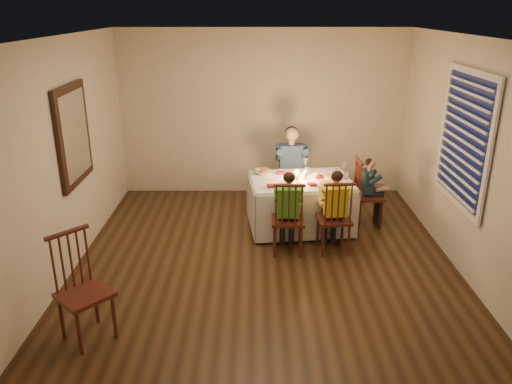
{
  "coord_description": "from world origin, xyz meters",
  "views": [
    {
      "loc": [
        -0.12,
        -5.31,
        2.89
      ],
      "look_at": [
        -0.11,
        0.15,
        0.85
      ],
      "focal_mm": 35.0,
      "sensor_mm": 36.0,
      "label": 1
    }
  ],
  "objects_px": {
    "chair_near_left": "(287,251)",
    "adult": "(290,207)",
    "chair_adult": "(290,207)",
    "child_teal": "(366,224)",
    "child_green": "(287,251)",
    "dining_table": "(300,193)",
    "chair_end": "(366,224)",
    "child_yellow": "(332,250)",
    "serving_bowl": "(263,172)",
    "chair_extra": "(91,337)",
    "chair_near_right": "(332,250)"
  },
  "relations": [
    {
      "from": "serving_bowl",
      "to": "child_teal",
      "type": "bearing_deg",
      "value": -4.98
    },
    {
      "from": "chair_adult",
      "to": "chair_end",
      "type": "relative_size",
      "value": 1.0
    },
    {
      "from": "chair_extra",
      "to": "child_teal",
      "type": "relative_size",
      "value": 1.07
    },
    {
      "from": "dining_table",
      "to": "chair_near_left",
      "type": "height_order",
      "value": "dining_table"
    },
    {
      "from": "chair_end",
      "to": "serving_bowl",
      "type": "distance_m",
      "value": 1.65
    },
    {
      "from": "chair_near_left",
      "to": "adult",
      "type": "bearing_deg",
      "value": -93.77
    },
    {
      "from": "chair_near_left",
      "to": "chair_end",
      "type": "xyz_separation_m",
      "value": [
        1.17,
        0.83,
        0.0
      ]
    },
    {
      "from": "chair_end",
      "to": "child_yellow",
      "type": "bearing_deg",
      "value": 140.44
    },
    {
      "from": "adult",
      "to": "child_teal",
      "type": "relative_size",
      "value": 1.29
    },
    {
      "from": "chair_near_left",
      "to": "chair_adult",
      "type": "bearing_deg",
      "value": -93.77
    },
    {
      "from": "chair_extra",
      "to": "adult",
      "type": "xyz_separation_m",
      "value": [
        2.07,
        3.2,
        0.0
      ]
    },
    {
      "from": "chair_near_right",
      "to": "child_teal",
      "type": "distance_m",
      "value": 1.0
    },
    {
      "from": "chair_extra",
      "to": "child_green",
      "type": "xyz_separation_m",
      "value": [
        1.94,
        1.73,
        0.0
      ]
    },
    {
      "from": "adult",
      "to": "child_green",
      "type": "xyz_separation_m",
      "value": [
        -0.13,
        -1.47,
        0.0
      ]
    },
    {
      "from": "dining_table",
      "to": "serving_bowl",
      "type": "distance_m",
      "value": 0.6
    },
    {
      "from": "chair_end",
      "to": "chair_extra",
      "type": "xyz_separation_m",
      "value": [
        -3.11,
        -2.56,
        0.0
      ]
    },
    {
      "from": "chair_near_left",
      "to": "chair_extra",
      "type": "bearing_deg",
      "value": 43.2
    },
    {
      "from": "chair_end",
      "to": "child_green",
      "type": "relative_size",
      "value": 0.91
    },
    {
      "from": "dining_table",
      "to": "chair_near_left",
      "type": "relative_size",
      "value": 1.52
    },
    {
      "from": "adult",
      "to": "child_green",
      "type": "height_order",
      "value": "adult"
    },
    {
      "from": "adult",
      "to": "child_green",
      "type": "relative_size",
      "value": 1.18
    },
    {
      "from": "dining_table",
      "to": "chair_extra",
      "type": "xyz_separation_m",
      "value": [
        -2.15,
        -2.46,
        -0.5
      ]
    },
    {
      "from": "chair_end",
      "to": "chair_extra",
      "type": "relative_size",
      "value": 0.93
    },
    {
      "from": "dining_table",
      "to": "chair_near_right",
      "type": "bearing_deg",
      "value": -69.54
    },
    {
      "from": "child_yellow",
      "to": "chair_end",
      "type": "bearing_deg",
      "value": -132.28
    },
    {
      "from": "serving_bowl",
      "to": "chair_extra",
      "type": "bearing_deg",
      "value": -121.36
    },
    {
      "from": "dining_table",
      "to": "chair_end",
      "type": "xyz_separation_m",
      "value": [
        0.96,
        0.1,
        -0.5
      ]
    },
    {
      "from": "chair_near_right",
      "to": "child_green",
      "type": "xyz_separation_m",
      "value": [
        -0.57,
        -0.03,
        0.0
      ]
    },
    {
      "from": "chair_extra",
      "to": "serving_bowl",
      "type": "distance_m",
      "value": 3.24
    },
    {
      "from": "chair_near_right",
      "to": "serving_bowl",
      "type": "distance_m",
      "value": 1.47
    },
    {
      "from": "dining_table",
      "to": "chair_extra",
      "type": "relative_size",
      "value": 1.41
    },
    {
      "from": "chair_end",
      "to": "child_teal",
      "type": "relative_size",
      "value": 0.99
    },
    {
      "from": "dining_table",
      "to": "child_yellow",
      "type": "bearing_deg",
      "value": -69.54
    },
    {
      "from": "dining_table",
      "to": "chair_end",
      "type": "height_order",
      "value": "dining_table"
    },
    {
      "from": "chair_near_left",
      "to": "serving_bowl",
      "type": "relative_size",
      "value": 4.19
    },
    {
      "from": "child_teal",
      "to": "adult",
      "type": "bearing_deg",
      "value": 55.59
    },
    {
      "from": "chair_adult",
      "to": "child_green",
      "type": "xyz_separation_m",
      "value": [
        -0.13,
        -1.47,
        0.0
      ]
    },
    {
      "from": "chair_near_right",
      "to": "child_teal",
      "type": "relative_size",
      "value": 0.99
    },
    {
      "from": "chair_near_left",
      "to": "serving_bowl",
      "type": "bearing_deg",
      "value": -71.43
    },
    {
      "from": "chair_near_right",
      "to": "child_yellow",
      "type": "bearing_deg",
      "value": -5.5
    },
    {
      "from": "chair_near_right",
      "to": "serving_bowl",
      "type": "bearing_deg",
      "value": -52.66
    },
    {
      "from": "chair_end",
      "to": "child_yellow",
      "type": "distance_m",
      "value": 1.0
    },
    {
      "from": "chair_end",
      "to": "chair_adult",
      "type": "bearing_deg",
      "value": 55.59
    },
    {
      "from": "chair_adult",
      "to": "child_teal",
      "type": "xyz_separation_m",
      "value": [
        1.04,
        -0.64,
        0.0
      ]
    },
    {
      "from": "child_yellow",
      "to": "child_teal",
      "type": "xyz_separation_m",
      "value": [
        0.6,
        0.8,
        0.0
      ]
    },
    {
      "from": "chair_end",
      "to": "child_teal",
      "type": "xyz_separation_m",
      "value": [
        0.0,
        0.0,
        0.0
      ]
    },
    {
      "from": "dining_table",
      "to": "chair_near_left",
      "type": "bearing_deg",
      "value": -112.6
    },
    {
      "from": "chair_adult",
      "to": "child_teal",
      "type": "relative_size",
      "value": 0.99
    },
    {
      "from": "child_yellow",
      "to": "chair_near_right",
      "type": "bearing_deg",
      "value": 174.5
    },
    {
      "from": "chair_end",
      "to": "child_yellow",
      "type": "relative_size",
      "value": 0.9
    }
  ]
}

